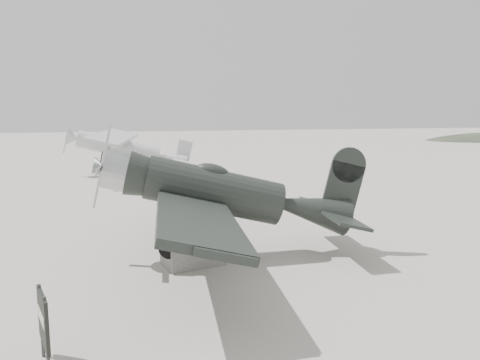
# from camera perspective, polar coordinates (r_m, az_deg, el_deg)

# --- Properties ---
(ground) EXTENTS (160.00, 160.00, 0.00)m
(ground) POSITION_cam_1_polar(r_m,az_deg,el_deg) (20.84, 4.37, -4.22)
(ground) COLOR #9F998D
(ground) RESTS_ON ground
(lowwing_monoplane) EXTENTS (8.36, 11.70, 3.77)m
(lowwing_monoplane) POSITION_cam_1_polar(r_m,az_deg,el_deg) (14.66, -1.67, -1.73)
(lowwing_monoplane) COLOR black
(lowwing_monoplane) RESTS_ON ground
(highwing_monoplane) EXTENTS (8.66, 12.16, 3.44)m
(highwing_monoplane) POSITION_cam_1_polar(r_m,az_deg,el_deg) (33.86, -13.95, 4.20)
(highwing_monoplane) COLOR #B0B2B5
(highwing_monoplane) RESTS_ON ground
(equipment_block) EXTENTS (1.94, 1.47, 0.87)m
(equipment_block) POSITION_cam_1_polar(r_m,az_deg,el_deg) (14.25, -5.72, -8.54)
(equipment_block) COLOR #625F5B
(equipment_block) RESTS_ON ground
(sign_board) EXTENTS (0.34, 0.97, 1.43)m
(sign_board) POSITION_cam_1_polar(r_m,az_deg,el_deg) (9.50, -22.85, -15.53)
(sign_board) COLOR #333333
(sign_board) RESTS_ON ground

